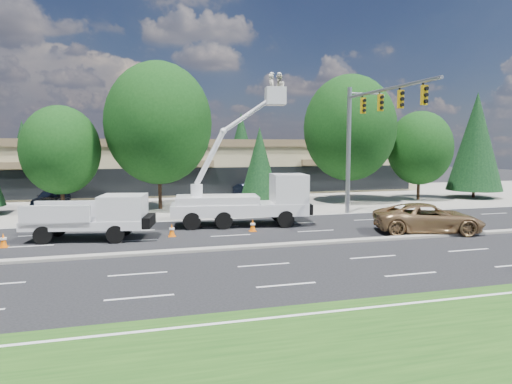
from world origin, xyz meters
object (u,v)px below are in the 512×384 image
object	(u,v)px
signal_mast	(364,128)
utility_pickup	(95,221)
minivan	(428,218)
bucket_truck	(251,194)

from	to	relation	value
signal_mast	utility_pickup	xyz separation A→B (m)	(-17.05, -2.94, -5.10)
minivan	bucket_truck	bearing A→B (deg)	78.37
signal_mast	bucket_truck	size ratio (longest dim) A/B	1.10
signal_mast	utility_pickup	bearing A→B (deg)	-170.22
utility_pickup	minivan	world-z (taller)	utility_pickup
bucket_truck	utility_pickup	bearing A→B (deg)	-159.48
utility_pickup	minivan	size ratio (longest dim) A/B	1.08
signal_mast	bucket_truck	world-z (taller)	bucket_truck
minivan	signal_mast	bearing A→B (deg)	25.88
signal_mast	minivan	xyz separation A→B (m)	(0.88, -5.94, -5.23)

